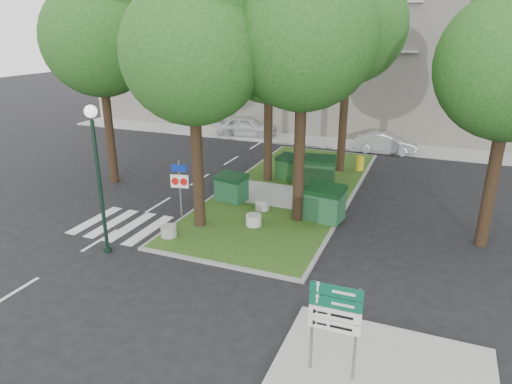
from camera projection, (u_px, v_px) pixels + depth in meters
The scene contains 25 objects.
ground at pixel (204, 262), 15.88m from camera, with size 120.00×120.00×0.00m, color black.
median_island at pixel (289, 190), 22.66m from camera, with size 6.00×16.00×0.12m, color #1F3F12.
median_kerb at pixel (289, 190), 22.66m from camera, with size 6.30×16.30×0.10m, color gray.
sidewalk_corner at pixel (382, 378), 10.53m from camera, with size 5.00×4.00×0.12m, color #999993.
building_sidewalk at pixel (328, 142), 32.00m from camera, with size 42.00×3.00×0.12m, color #999993.
zebra_crossing at pixel (140, 228), 18.50m from camera, with size 5.00×3.00×0.01m, color silver.
apartment_building at pixel (356, 23), 35.83m from camera, with size 41.00×12.00×16.00m, color tan.
tree_median_near_left at pixel (195, 38), 16.11m from camera, with size 5.20×5.20×10.53m.
tree_median_near_right at pixel (307, 18), 16.40m from camera, with size 5.60×5.60×11.46m.
tree_median_mid at pixel (271, 43), 21.72m from camera, with size 4.80×4.80×9.99m.
tree_median_far at pixel (352, 14), 22.76m from camera, with size 5.80×5.80×11.93m.
tree_street_left at pixel (100, 28), 21.50m from camera, with size 5.40×5.40×11.00m.
dumpster_a at pixel (231, 187), 20.98m from camera, with size 1.55×1.23×1.29m.
dumpster_b at pixel (291, 168), 23.91m from camera, with size 1.60×1.28×1.31m.
dumpster_c at pixel (320, 171), 23.08m from camera, with size 1.73×1.32×1.48m.
dumpster_d at pixel (324, 203), 18.85m from camera, with size 1.74×1.34×1.49m.
bollard_left at pixel (169, 231), 17.46m from camera, with size 0.60×0.60×0.43m, color gray.
bollard_right at pixel (254, 220), 18.44m from camera, with size 0.63×0.63×0.45m, color #A8A9A4.
bollard_mid at pixel (262, 205), 20.04m from camera, with size 0.61×0.61×0.43m, color #999A95.
litter_bin at pixel (360, 163), 25.55m from camera, with size 0.44×0.44×0.78m, color gold.
street_lamp at pixel (97, 163), 15.43m from camera, with size 0.42×0.42×5.32m.
traffic_sign_pole at pixel (180, 182), 18.86m from camera, with size 0.76×0.20×2.57m.
directional_sign at pixel (335, 316), 10.07m from camera, with size 1.17×0.10×2.34m.
car_white at pixel (247, 127), 33.76m from camera, with size 1.78×4.42×1.51m, color silver.
car_silver at pixel (386, 143), 29.43m from camera, with size 1.36×3.91×1.29m, color #AFB1B7.
Camera 1 is at (6.94, -12.41, 7.69)m, focal length 32.00 mm.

